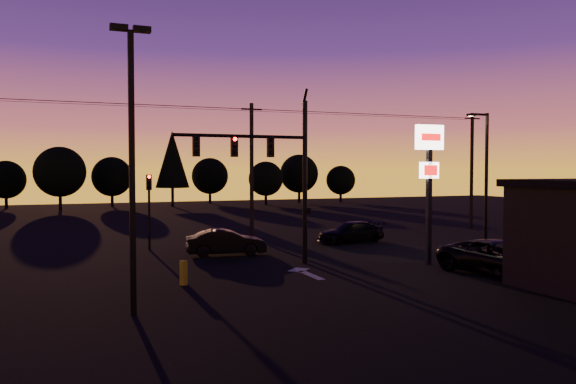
% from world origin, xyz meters
% --- Properties ---
extents(ground, '(120.00, 120.00, 0.00)m').
position_xyz_m(ground, '(0.00, 0.00, 0.00)').
color(ground, black).
rests_on(ground, ground).
extents(lane_arrow, '(1.20, 3.10, 0.01)m').
position_xyz_m(lane_arrow, '(0.50, 1.67, 0.01)').
color(lane_arrow, beige).
rests_on(lane_arrow, ground).
extents(traffic_signal_mast, '(6.79, 0.52, 8.58)m').
position_xyz_m(traffic_signal_mast, '(-0.10, 3.99, 4.94)').
color(traffic_signal_mast, black).
rests_on(traffic_signal_mast, ground).
extents(secondary_signal, '(0.30, 0.31, 4.35)m').
position_xyz_m(secondary_signal, '(-5.00, 11.49, 2.86)').
color(secondary_signal, black).
rests_on(secondary_signal, ground).
extents(parking_lot_light, '(1.25, 0.30, 9.14)m').
position_xyz_m(parking_lot_light, '(-7.50, -3.00, 5.27)').
color(parking_lot_light, black).
rests_on(parking_lot_light, ground).
extents(pylon_sign, '(1.50, 0.28, 6.80)m').
position_xyz_m(pylon_sign, '(7.00, 1.50, 4.91)').
color(pylon_sign, black).
rests_on(pylon_sign, ground).
extents(streetlight, '(1.55, 0.35, 8.00)m').
position_xyz_m(streetlight, '(13.91, 5.50, 4.42)').
color(streetlight, black).
rests_on(streetlight, ground).
extents(utility_pole_1, '(1.40, 0.26, 9.00)m').
position_xyz_m(utility_pole_1, '(2.00, 14.00, 4.59)').
color(utility_pole_1, black).
rests_on(utility_pole_1, ground).
extents(utility_pole_2, '(1.40, 0.26, 9.00)m').
position_xyz_m(utility_pole_2, '(20.00, 14.00, 4.59)').
color(utility_pole_2, black).
rests_on(utility_pole_2, ground).
extents(power_wires, '(36.00, 1.22, 0.07)m').
position_xyz_m(power_wires, '(2.00, 14.00, 8.57)').
color(power_wires, black).
rests_on(power_wires, ground).
extents(bollard, '(0.33, 0.33, 0.98)m').
position_xyz_m(bollard, '(-5.10, 1.05, 0.49)').
color(bollard, '#A1A315').
rests_on(bollard, ground).
extents(tree_1, '(4.54, 4.54, 5.71)m').
position_xyz_m(tree_1, '(-16.00, 53.00, 3.43)').
color(tree_1, black).
rests_on(tree_1, ground).
extents(tree_2, '(5.77, 5.78, 7.26)m').
position_xyz_m(tree_2, '(-10.00, 48.00, 4.37)').
color(tree_2, black).
rests_on(tree_2, ground).
extents(tree_3, '(4.95, 4.95, 6.22)m').
position_xyz_m(tree_3, '(-4.00, 52.00, 3.75)').
color(tree_3, black).
rests_on(tree_3, ground).
extents(tree_4, '(4.18, 4.18, 9.50)m').
position_xyz_m(tree_4, '(3.00, 49.00, 5.93)').
color(tree_4, black).
rests_on(tree_4, ground).
extents(tree_5, '(4.95, 4.95, 6.22)m').
position_xyz_m(tree_5, '(9.00, 54.00, 3.75)').
color(tree_5, black).
rests_on(tree_5, ground).
extents(tree_6, '(4.54, 4.54, 5.71)m').
position_xyz_m(tree_6, '(15.00, 48.00, 3.43)').
color(tree_6, black).
rests_on(tree_6, ground).
extents(tree_7, '(5.36, 5.36, 6.74)m').
position_xyz_m(tree_7, '(21.00, 51.00, 4.06)').
color(tree_7, black).
rests_on(tree_7, ground).
extents(tree_8, '(4.12, 4.12, 5.19)m').
position_xyz_m(tree_8, '(27.00, 50.00, 3.12)').
color(tree_8, black).
rests_on(tree_8, ground).
extents(car_mid, '(4.44, 2.06, 1.41)m').
position_xyz_m(car_mid, '(-1.44, 7.95, 0.70)').
color(car_mid, black).
rests_on(car_mid, ground).
extents(car_right, '(4.67, 2.34, 1.30)m').
position_xyz_m(car_right, '(7.40, 10.25, 0.65)').
color(car_right, black).
rests_on(car_right, ground).
extents(suv_parked, '(3.53, 5.86, 1.52)m').
position_xyz_m(suv_parked, '(8.18, -2.03, 0.76)').
color(suv_parked, black).
rests_on(suv_parked, ground).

